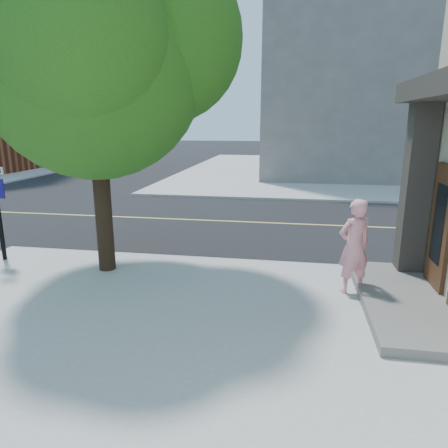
# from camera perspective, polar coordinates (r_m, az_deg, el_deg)

# --- Properties ---
(ground) EXTENTS (140.00, 140.00, 0.00)m
(ground) POSITION_cam_1_polar(r_m,az_deg,el_deg) (12.73, -24.10, -3.61)
(ground) COLOR black
(ground) RESTS_ON ground
(road_ew) EXTENTS (140.00, 9.00, 0.01)m
(road_ew) POSITION_cam_1_polar(r_m,az_deg,el_deg) (16.51, -15.59, 1.01)
(road_ew) COLOR black
(road_ew) RESTS_ON ground
(sidewalk_ne) EXTENTS (29.00, 25.00, 0.12)m
(sidewalk_ne) POSITION_cam_1_polar(r_m,az_deg,el_deg) (32.39, 21.36, 6.92)
(sidewalk_ne) COLOR #ACACAC
(sidewalk_ne) RESTS_ON ground
(filler_ne) EXTENTS (18.00, 16.00, 14.00)m
(filler_ne) POSITION_cam_1_polar(r_m,az_deg,el_deg) (32.98, 23.25, 19.20)
(filler_ne) COLOR slate
(filler_ne) RESTS_ON sidewalk_ne
(man_on_phone) EXTENTS (0.87, 0.75, 2.00)m
(man_on_phone) POSITION_cam_1_polar(r_m,az_deg,el_deg) (8.80, 17.83, -3.01)
(man_on_phone) COLOR pink
(man_on_phone) RESTS_ON sidewalk_se
(street_tree) EXTENTS (6.08, 5.53, 8.07)m
(street_tree) POSITION_cam_1_polar(r_m,az_deg,el_deg) (9.90, -17.45, 23.51)
(street_tree) COLOR black
(street_tree) RESTS_ON sidewalk_se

